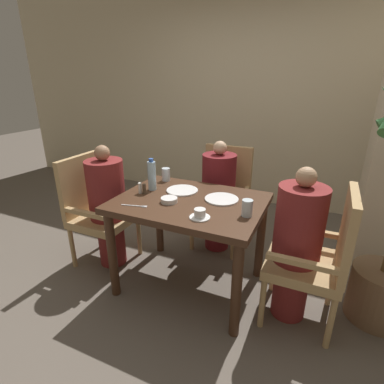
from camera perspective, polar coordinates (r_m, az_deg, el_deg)
The scene contains 19 objects.
ground_plane at distance 2.66m, azimuth -0.39°, elevation -17.00°, with size 16.00×16.00×0.00m, color #60564C.
wall_back at distance 4.07m, azimuth 12.44°, elevation 17.27°, with size 8.00×0.06×2.80m.
dining_table at distance 2.31m, azimuth -0.43°, elevation -4.16°, with size 1.11×0.83×0.77m.
chair_left_side at distance 2.86m, azimuth -17.91°, elevation -2.74°, with size 0.49×0.49×1.00m.
diner_in_left_chair at distance 2.75m, azimuth -15.71°, elevation -2.55°, with size 0.32×0.32×1.12m.
chair_far_side at distance 3.05m, azimuth 5.94°, elevation -0.22°, with size 0.49×0.49×1.00m.
diner_in_far_chair at distance 2.91m, azimuth 5.03°, elevation -0.66°, with size 0.32×0.32×1.10m.
chair_right_side at distance 2.20m, azimuth 22.98°, elevation -10.98°, with size 0.49×0.49×1.00m.
diner_in_right_chair at distance 2.18m, azimuth 19.28°, elevation -9.43°, with size 0.32×0.32×1.13m.
plate_main_left at distance 2.28m, azimuth 5.66°, elevation -1.34°, with size 0.26×0.26×0.01m.
plate_main_right at distance 2.44m, azimuth -1.88°, elevation 0.31°, with size 0.26×0.26×0.01m.
teacup_with_saucer at distance 1.98m, azimuth 1.50°, elevation -4.27°, with size 0.14×0.14×0.06m.
bowl_small at distance 2.23m, azimuth -4.38°, elevation -1.52°, with size 0.12×0.12×0.04m.
water_bottle at distance 2.46m, azimuth -7.67°, elevation 3.16°, with size 0.07×0.07×0.26m.
glass_tall_near at distance 2.68m, azimuth -5.00°, elevation 3.35°, with size 0.07×0.07×0.11m.
glass_tall_mid at distance 2.03m, azimuth 10.47°, elevation -3.02°, with size 0.07×0.07×0.11m.
salt_shaker at distance 2.42m, azimuth -9.87°, elevation 0.75°, with size 0.03×0.03×0.09m.
pepper_shaker at distance 2.40m, azimuth -9.09°, elevation 0.57°, with size 0.03×0.03×0.08m.
fork_beside_plate at distance 2.20m, azimuth -10.46°, elevation -2.63°, with size 0.19×0.06×0.00m.
Camera 1 is at (0.88, -1.90, 1.65)m, focal length 28.00 mm.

